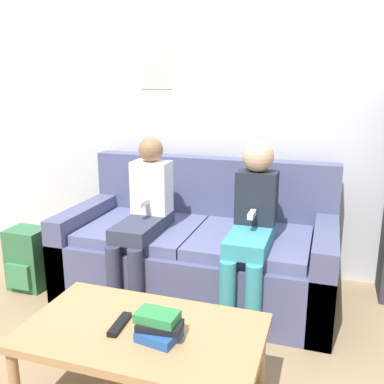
{
  "coord_description": "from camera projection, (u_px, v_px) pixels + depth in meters",
  "views": [
    {
      "loc": [
        0.78,
        -2.0,
        1.38
      ],
      "look_at": [
        0.0,
        0.41,
        0.73
      ],
      "focal_mm": 40.0,
      "sensor_mm": 36.0,
      "label": 1
    }
  ],
  "objects": [
    {
      "name": "person_right",
      "position": [
        252.0,
        222.0,
        2.48
      ],
      "size": [
        0.24,
        0.58,
        1.05
      ],
      "color": "teal",
      "rests_on": "ground_plane"
    },
    {
      "name": "coffee_table",
      "position": [
        143.0,
        337.0,
        1.79
      ],
      "size": [
        1.0,
        0.58,
        0.38
      ],
      "color": "#AD7F51",
      "rests_on": "ground_plane"
    },
    {
      "name": "ground_plane",
      "position": [
        170.0,
        333.0,
        2.42
      ],
      "size": [
        10.0,
        10.0,
        0.0
      ],
      "primitive_type": "plane",
      "color": "#937A56"
    },
    {
      "name": "book_stack",
      "position": [
        159.0,
        326.0,
        1.71
      ],
      "size": [
        0.19,
        0.16,
        0.11
      ],
      "color": "#23519E",
      "rests_on": "coffee_table"
    },
    {
      "name": "wall_back",
      "position": [
        220.0,
        94.0,
        3.08
      ],
      "size": [
        8.0,
        0.06,
        2.6
      ],
      "color": "silver",
      "rests_on": "ground_plane"
    },
    {
      "name": "person_left",
      "position": [
        144.0,
        214.0,
        2.68
      ],
      "size": [
        0.24,
        0.58,
        1.04
      ],
      "color": "#33384C",
      "rests_on": "ground_plane"
    },
    {
      "name": "tv_remote",
      "position": [
        119.0,
        324.0,
        1.79
      ],
      "size": [
        0.05,
        0.17,
        0.02
      ],
      "rotation": [
        0.0,
        0.0,
        0.06
      ],
      "color": "black",
      "rests_on": "coffee_table"
    },
    {
      "name": "couch",
      "position": [
        199.0,
        252.0,
        2.86
      ],
      "size": [
        1.75,
        0.85,
        0.87
      ],
      "color": "#4C5175",
      "rests_on": "ground_plane"
    },
    {
      "name": "backpack",
      "position": [
        28.0,
        259.0,
        2.92
      ],
      "size": [
        0.25,
        0.23,
        0.42
      ],
      "color": "#336B42",
      "rests_on": "ground_plane"
    }
  ]
}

